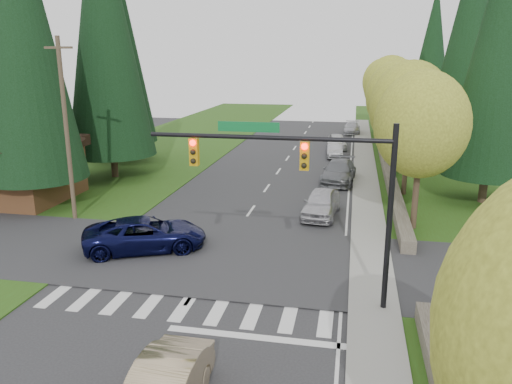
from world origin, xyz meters
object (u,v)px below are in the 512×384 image
(parked_car_a, at_px, (321,203))
(parked_car_d, at_px, (337,141))
(suv_navy, at_px, (145,234))
(parked_car_b, at_px, (339,172))
(parked_car_e, at_px, (352,128))
(parked_car_c, at_px, (335,150))

(parked_car_a, distance_m, parked_car_d, 22.64)
(suv_navy, bearing_deg, parked_car_b, -53.05)
(suv_navy, bearing_deg, parked_car_e, -36.93)
(parked_car_a, bearing_deg, parked_car_c, 95.42)
(parked_car_b, relative_size, parked_car_c, 1.38)
(parked_car_b, distance_m, parked_car_e, 24.99)
(parked_car_a, distance_m, parked_car_b, 8.48)
(suv_navy, xyz_separation_m, parked_car_e, (9.24, 40.38, -0.12))
(parked_car_d, height_order, parked_car_e, parked_car_d)
(parked_car_a, height_order, parked_car_e, parked_car_a)
(suv_navy, relative_size, parked_car_d, 1.32)
(parked_car_d, distance_m, parked_car_e, 10.89)
(parked_car_b, bearing_deg, parked_car_e, 92.96)
(parked_car_a, relative_size, parked_car_b, 0.84)
(parked_car_a, relative_size, parked_car_d, 1.06)
(parked_car_a, bearing_deg, suv_navy, -133.04)
(parked_car_b, distance_m, parked_car_c, 9.58)
(parked_car_a, bearing_deg, parked_car_d, 95.42)
(parked_car_b, xyz_separation_m, parked_car_d, (-0.70, 14.18, -0.05))
(suv_navy, xyz_separation_m, parked_car_a, (7.84, 6.94, -0.01))
(suv_navy, xyz_separation_m, parked_car_b, (8.54, 15.40, -0.00))
(parked_car_e, bearing_deg, parked_car_b, -92.08)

